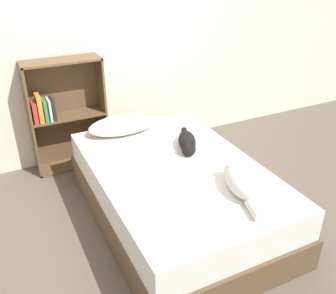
{
  "coord_description": "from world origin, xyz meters",
  "views": [
    {
      "loc": [
        -1.15,
        -2.19,
        1.97
      ],
      "look_at": [
        0.0,
        0.14,
        0.59
      ],
      "focal_mm": 40.0,
      "sensor_mm": 36.0,
      "label": 1
    }
  ],
  "objects_px": {
    "cat_light": "(240,181)",
    "cat_dark": "(187,142)",
    "bookshelf": "(64,113)",
    "bed": "(176,193)",
    "pillow": "(123,125)"
  },
  "relations": [
    {
      "from": "bed",
      "to": "cat_dark",
      "type": "distance_m",
      "value": 0.43
    },
    {
      "from": "cat_dark",
      "to": "bookshelf",
      "type": "bearing_deg",
      "value": -119.26
    },
    {
      "from": "pillow",
      "to": "bed",
      "type": "bearing_deg",
      "value": -78.8
    },
    {
      "from": "bookshelf",
      "to": "pillow",
      "type": "bearing_deg",
      "value": -50.08
    },
    {
      "from": "cat_light",
      "to": "cat_dark",
      "type": "bearing_deg",
      "value": 17.39
    },
    {
      "from": "bed",
      "to": "cat_light",
      "type": "xyz_separation_m",
      "value": [
        0.24,
        -0.48,
        0.32
      ]
    },
    {
      "from": "pillow",
      "to": "cat_light",
      "type": "distance_m",
      "value": 1.3
    },
    {
      "from": "cat_dark",
      "to": "bookshelf",
      "type": "height_order",
      "value": "bookshelf"
    },
    {
      "from": "cat_light",
      "to": "cat_dark",
      "type": "relative_size",
      "value": 1.18
    },
    {
      "from": "bed",
      "to": "pillow",
      "type": "distance_m",
      "value": 0.84
    },
    {
      "from": "pillow",
      "to": "cat_dark",
      "type": "bearing_deg",
      "value": -55.85
    },
    {
      "from": "bookshelf",
      "to": "bed",
      "type": "bearing_deg",
      "value": -65.57
    },
    {
      "from": "bed",
      "to": "cat_dark",
      "type": "bearing_deg",
      "value": 45.18
    },
    {
      "from": "pillow",
      "to": "cat_dark",
      "type": "xyz_separation_m",
      "value": [
        0.37,
        -0.54,
        -0.02
      ]
    },
    {
      "from": "cat_light",
      "to": "bookshelf",
      "type": "bearing_deg",
      "value": 40.45
    }
  ]
}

